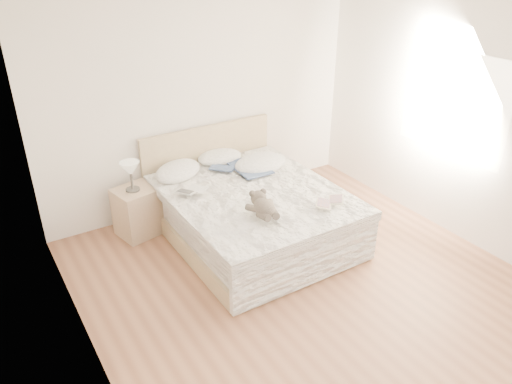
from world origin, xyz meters
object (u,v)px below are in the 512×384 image
at_px(bed, 250,212).
at_px(photo_book, 191,191).
at_px(nightstand, 138,211).
at_px(childrens_book, 330,202).
at_px(table_lamp, 130,170).
at_px(teddy_bear, 264,214).

height_order(bed, photo_book, bed).
relative_size(nightstand, childrens_book, 1.73).
bearing_deg(nightstand, childrens_book, -43.57).
distance_m(bed, nightstand, 1.26).
xyz_separation_m(table_lamp, teddy_bear, (0.85, -1.33, -0.15)).
xyz_separation_m(table_lamp, childrens_book, (1.56, -1.45, -0.17)).
height_order(nightstand, teddy_bear, teddy_bear).
height_order(bed, teddy_bear, bed).
relative_size(bed, childrens_book, 6.62).
xyz_separation_m(nightstand, teddy_bear, (0.82, -1.34, 0.37)).
xyz_separation_m(photo_book, teddy_bear, (0.37, -0.84, 0.02)).
bearing_deg(nightstand, bed, -34.50).
distance_m(bed, photo_book, 0.71).
distance_m(bed, teddy_bear, 0.74).
bearing_deg(photo_book, nightstand, 97.04).
relative_size(table_lamp, photo_book, 1.18).
bearing_deg(teddy_bear, nightstand, 128.04).
bearing_deg(teddy_bear, photo_book, 120.31).
distance_m(nightstand, childrens_book, 2.15).
height_order(childrens_book, teddy_bear, teddy_bear).
bearing_deg(childrens_book, teddy_bear, -147.68).
distance_m(photo_book, teddy_bear, 0.92).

